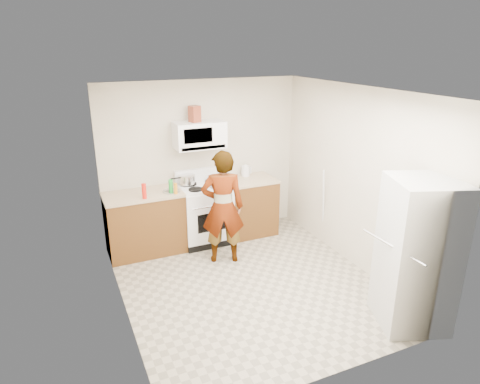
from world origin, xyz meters
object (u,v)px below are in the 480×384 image
kettle (245,171)px  person (223,207)px  gas_range (204,212)px  fridge (417,254)px  microwave (199,135)px  saucepan (187,180)px

kettle → person: bearing=-114.5°
gas_range → fridge: (1.42, -2.93, 0.36)m
gas_range → person: bearing=-87.8°
gas_range → microwave: bearing=90.0°
saucepan → person: bearing=-73.9°
gas_range → person: size_ratio=0.68×
gas_range → kettle: (0.80, 0.19, 0.53)m
person → saucepan: size_ratio=6.97×
gas_range → microwave: (0.00, 0.13, 1.21)m
microwave → fridge: microwave is taller
microwave → saucepan: 0.72m
person → gas_range: bearing=-69.0°
microwave → gas_range: bearing=-90.0°
microwave → fridge: (1.42, -3.05, -0.85)m
gas_range → fridge: bearing=-64.2°
saucepan → gas_range: bearing=-31.8°
gas_range → fridge: size_ratio=0.66×
saucepan → fridge: bearing=-61.9°
person → kettle: person is taller
fridge → gas_range: bearing=136.1°
microwave → person: (0.03, -0.84, -0.87)m
kettle → microwave: bearing=-159.8°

